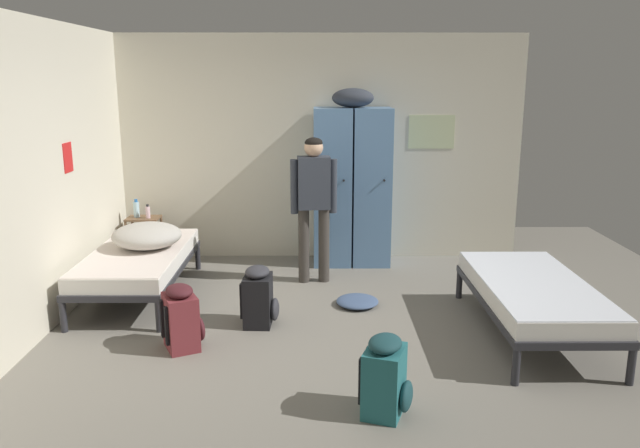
# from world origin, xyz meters

# --- Properties ---
(ground_plane) EXTENTS (8.10, 8.10, 0.00)m
(ground_plane) POSITION_xyz_m (0.00, 0.00, 0.00)
(ground_plane) COLOR slate
(room_backdrop) EXTENTS (4.90, 5.12, 2.69)m
(room_backdrop) POSITION_xyz_m (-1.23, 1.26, 1.35)
(room_backdrop) COLOR beige
(room_backdrop) RESTS_ON ground_plane
(locker_bank) EXTENTS (0.90, 0.55, 2.07)m
(locker_bank) POSITION_xyz_m (0.39, 2.25, 0.97)
(locker_bank) COLOR #5B84B2
(locker_bank) RESTS_ON ground_plane
(shelf_unit) EXTENTS (0.38, 0.30, 0.57)m
(shelf_unit) POSITION_xyz_m (-2.09, 2.21, 0.35)
(shelf_unit) COLOR brown
(shelf_unit) RESTS_ON ground_plane
(bed_right) EXTENTS (0.90, 1.90, 0.49)m
(bed_right) POSITION_xyz_m (1.84, 0.07, 0.38)
(bed_right) COLOR #28282D
(bed_right) RESTS_ON ground_plane
(bed_left_rear) EXTENTS (0.90, 1.90, 0.49)m
(bed_left_rear) POSITION_xyz_m (-1.84, 1.06, 0.38)
(bed_left_rear) COLOR #28282D
(bed_left_rear) RESTS_ON ground_plane
(bedding_heap) EXTENTS (0.70, 0.69, 0.25)m
(bedding_heap) POSITION_xyz_m (-1.76, 1.16, 0.62)
(bedding_heap) COLOR #B7B2A8
(bedding_heap) RESTS_ON bed_left_rear
(person_traveler) EXTENTS (0.50, 0.23, 1.58)m
(person_traveler) POSITION_xyz_m (-0.06, 1.53, 0.95)
(person_traveler) COLOR #3D3833
(person_traveler) RESTS_ON ground_plane
(water_bottle) EXTENTS (0.07, 0.07, 0.22)m
(water_bottle) POSITION_xyz_m (-2.17, 2.23, 0.67)
(water_bottle) COLOR #B2DBEA
(water_bottle) RESTS_ON shelf_unit
(lotion_bottle) EXTENTS (0.05, 0.05, 0.17)m
(lotion_bottle) POSITION_xyz_m (-2.02, 2.17, 0.64)
(lotion_bottle) COLOR beige
(lotion_bottle) RESTS_ON shelf_unit
(backpack_black) EXTENTS (0.35, 0.33, 0.55)m
(backpack_black) POSITION_xyz_m (-0.55, 0.30, 0.26)
(backpack_black) COLOR black
(backpack_black) RESTS_ON ground_plane
(backpack_teal) EXTENTS (0.40, 0.38, 0.55)m
(backpack_teal) POSITION_xyz_m (0.43, -1.24, 0.26)
(backpack_teal) COLOR #23666B
(backpack_teal) RESTS_ON ground_plane
(backpack_maroon) EXTENTS (0.40, 0.39, 0.55)m
(backpack_maroon) POSITION_xyz_m (-1.14, -0.20, 0.26)
(backpack_maroon) COLOR maroon
(backpack_maroon) RESTS_ON ground_plane
(clothes_pile_denim) EXTENTS (0.42, 0.43, 0.08)m
(clothes_pile_denim) POSITION_xyz_m (0.37, 0.79, 0.04)
(clothes_pile_denim) COLOR #42567A
(clothes_pile_denim) RESTS_ON ground_plane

